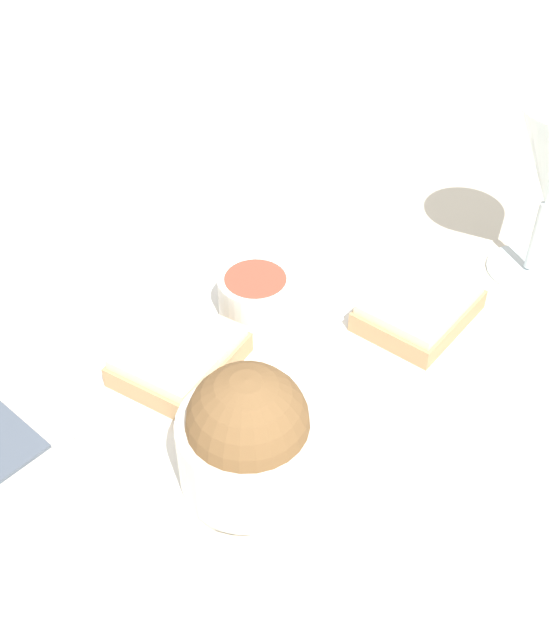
{
  "coord_description": "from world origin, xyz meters",
  "views": [
    {
      "loc": [
        -0.19,
        -0.43,
        0.46
      ],
      "look_at": [
        0.0,
        0.0,
        0.03
      ],
      "focal_mm": 45.0,
      "sensor_mm": 36.0,
      "label": 1
    }
  ],
  "objects": [
    {
      "name": "ground_plane",
      "position": [
        0.0,
        0.0,
        0.0
      ],
      "size": [
        4.0,
        4.0,
        0.0
      ],
      "primitive_type": "plane",
      "color": "beige"
    },
    {
      "name": "dinner_plate",
      "position": [
        0.0,
        0.0,
        0.01
      ],
      "size": [
        0.35,
        0.35,
        0.01
      ],
      "color": "white",
      "rests_on": "ground_plane"
    },
    {
      "name": "salad_bowl",
      "position": [
        -0.07,
        -0.12,
        0.06
      ],
      "size": [
        0.09,
        0.09,
        0.09
      ],
      "color": "silver",
      "rests_on": "dinner_plate"
    },
    {
      "name": "sauce_ramekin",
      "position": [
        0.0,
        0.04,
        0.03
      ],
      "size": [
        0.06,
        0.06,
        0.03
      ],
      "color": "white",
      "rests_on": "dinner_plate"
    },
    {
      "name": "cheese_toast_near",
      "position": [
        0.12,
        -0.03,
        0.03
      ],
      "size": [
        0.12,
        0.11,
        0.03
      ],
      "color": "tan",
      "rests_on": "dinner_plate"
    },
    {
      "name": "cheese_toast_far",
      "position": [
        -0.08,
        -0.0,
        0.03
      ],
      "size": [
        0.12,
        0.11,
        0.03
      ],
      "color": "tan",
      "rests_on": "dinner_plate"
    }
  ]
}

